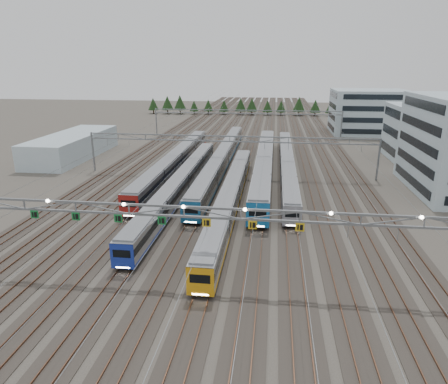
# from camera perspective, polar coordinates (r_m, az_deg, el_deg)

# --- Properties ---
(ground) EXTENTS (400.00, 400.00, 0.00)m
(ground) POSITION_cam_1_polar(r_m,az_deg,el_deg) (42.40, -5.43, -12.08)
(ground) COLOR #47423A
(ground) RESTS_ON ground
(track_bed) EXTENTS (54.00, 260.00, 5.42)m
(track_bed) POSITION_cam_1_polar(r_m,az_deg,el_deg) (137.45, 3.65, 9.65)
(track_bed) COLOR #2D2823
(track_bed) RESTS_ON ground
(train_a) EXTENTS (2.89, 54.94, 3.77)m
(train_a) POSITION_cam_1_polar(r_m,az_deg,el_deg) (82.18, -6.90, 4.41)
(train_a) COLOR black
(train_a) RESTS_ON ground
(train_b) EXTENTS (2.60, 54.50, 3.37)m
(train_b) POSITION_cam_1_polar(r_m,az_deg,el_deg) (67.51, -6.13, 1.28)
(train_b) COLOR black
(train_b) RESTS_ON ground
(train_c) EXTENTS (2.80, 65.52, 3.64)m
(train_c) POSITION_cam_1_polar(r_m,az_deg,el_deg) (84.47, -0.27, 4.86)
(train_c) COLOR black
(train_c) RESTS_ON ground
(train_d) EXTENTS (2.65, 51.46, 3.44)m
(train_d) POSITION_cam_1_polar(r_m,az_deg,el_deg) (60.79, 0.96, -0.48)
(train_d) COLOR black
(train_d) RESTS_ON ground
(train_e) EXTENTS (3.10, 57.42, 4.04)m
(train_e) POSITION_cam_1_polar(r_m,az_deg,el_deg) (79.39, 5.77, 4.07)
(train_e) COLOR black
(train_e) RESTS_ON ground
(train_f) EXTENTS (2.57, 58.91, 3.34)m
(train_f) POSITION_cam_1_polar(r_m,az_deg,el_deg) (81.27, 8.98, 4.00)
(train_f) COLOR black
(train_f) RESTS_ON ground
(gantry_near) EXTENTS (56.36, 0.61, 8.08)m
(gantry_near) POSITION_cam_1_polar(r_m,az_deg,el_deg) (39.26, -5.83, -3.16)
(gantry_near) COLOR slate
(gantry_near) RESTS_ON ground
(gantry_mid) EXTENTS (56.36, 0.36, 8.00)m
(gantry_mid) POSITION_cam_1_polar(r_m,az_deg,el_deg) (77.66, 0.82, 6.95)
(gantry_mid) COLOR slate
(gantry_mid) RESTS_ON ground
(gantry_far) EXTENTS (56.36, 0.36, 8.00)m
(gantry_far) POSITION_cam_1_polar(r_m,az_deg,el_deg) (121.96, 3.23, 10.93)
(gantry_far) COLOR slate
(gantry_far) RESTS_ON ground
(depot_bldg_mid) EXTENTS (14.00, 16.00, 12.31)m
(depot_bldg_mid) POSITION_cam_1_polar(r_m,az_deg,el_deg) (101.93, 26.55, 7.59)
(depot_bldg_mid) COLOR #ADC5CE
(depot_bldg_mid) RESTS_ON ground
(depot_bldg_north) EXTENTS (22.00, 18.00, 13.38)m
(depot_bldg_north) POSITION_cam_1_polar(r_m,az_deg,el_deg) (135.29, 19.88, 10.74)
(depot_bldg_north) COLOR #ADC5CE
(depot_bldg_north) RESTS_ON ground
(west_shed) EXTENTS (10.00, 30.00, 5.34)m
(west_shed) POSITION_cam_1_polar(r_m,az_deg,el_deg) (101.00, -20.80, 6.21)
(west_shed) COLOR #ADC5CE
(west_shed) RESTS_ON ground
(treeline) EXTENTS (81.20, 5.60, 7.02)m
(treeline) POSITION_cam_1_polar(r_m,az_deg,el_deg) (174.77, 2.08, 12.34)
(treeline) COLOR #332114
(treeline) RESTS_ON ground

